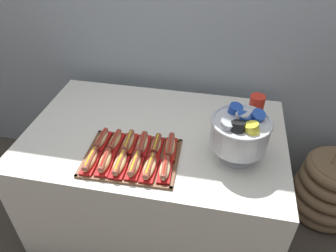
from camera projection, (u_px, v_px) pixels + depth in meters
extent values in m
plane|color=#4C4238|center=(157.00, 216.00, 2.28)|extent=(10.00, 10.00, 0.00)
cube|color=#9EA8B2|center=(176.00, 4.00, 1.97)|extent=(6.00, 0.10, 2.60)
cube|color=white|center=(156.00, 177.00, 2.04)|extent=(1.47, 0.94, 0.73)
cylinder|color=black|center=(53.00, 243.00, 2.09)|extent=(0.05, 0.05, 0.04)
cylinder|color=black|center=(94.00, 167.00, 2.64)|extent=(0.05, 0.05, 0.04)
cylinder|color=black|center=(246.00, 189.00, 2.45)|extent=(0.05, 0.05, 0.04)
cylinder|color=#896B4C|center=(329.00, 188.00, 2.18)|extent=(0.34, 0.34, 0.47)
torus|color=#896B4C|center=(321.00, 205.00, 2.30)|extent=(0.45, 0.45, 0.08)
torus|color=#896B4C|center=(325.00, 197.00, 2.24)|extent=(0.48, 0.48, 0.08)
torus|color=#896B4C|center=(329.00, 188.00, 2.18)|extent=(0.45, 0.45, 0.08)
torus|color=#896B4C|center=(333.00, 178.00, 2.13)|extent=(0.43, 0.43, 0.08)
cube|color=brown|center=(132.00, 158.00, 1.64)|extent=(0.49, 0.38, 0.01)
cube|color=brown|center=(122.00, 182.00, 1.50)|extent=(0.48, 0.03, 0.01)
cube|color=brown|center=(140.00, 136.00, 1.77)|extent=(0.48, 0.03, 0.01)
cube|color=brown|center=(89.00, 152.00, 1.66)|extent=(0.03, 0.36, 0.01)
cube|color=brown|center=(176.00, 162.00, 1.60)|extent=(0.03, 0.36, 0.01)
cube|color=red|center=(91.00, 163.00, 1.59)|extent=(0.07, 0.18, 0.02)
ellipsoid|color=tan|center=(91.00, 160.00, 1.58)|extent=(0.06, 0.17, 0.04)
cylinder|color=#9E4C38|center=(90.00, 159.00, 1.57)|extent=(0.04, 0.16, 0.03)
cylinder|color=yellow|center=(90.00, 156.00, 1.56)|extent=(0.01, 0.13, 0.01)
cube|color=red|center=(106.00, 165.00, 1.58)|extent=(0.08, 0.17, 0.02)
ellipsoid|color=tan|center=(105.00, 161.00, 1.57)|extent=(0.06, 0.16, 0.04)
cylinder|color=#9E4C38|center=(105.00, 159.00, 1.56)|extent=(0.04, 0.15, 0.03)
cylinder|color=red|center=(104.00, 157.00, 1.55)|extent=(0.02, 0.13, 0.01)
cube|color=#B21414|center=(120.00, 167.00, 1.57)|extent=(0.07, 0.18, 0.02)
ellipsoid|color=tan|center=(120.00, 164.00, 1.56)|extent=(0.06, 0.17, 0.04)
cylinder|color=#A8563D|center=(119.00, 162.00, 1.55)|extent=(0.04, 0.16, 0.03)
cylinder|color=yellow|center=(119.00, 160.00, 1.54)|extent=(0.01, 0.14, 0.01)
cube|color=red|center=(135.00, 168.00, 1.56)|extent=(0.07, 0.17, 0.02)
ellipsoid|color=beige|center=(135.00, 165.00, 1.55)|extent=(0.05, 0.16, 0.04)
cylinder|color=#9E4C38|center=(134.00, 163.00, 1.54)|extent=(0.04, 0.16, 0.03)
cylinder|color=yellow|center=(134.00, 161.00, 1.53)|extent=(0.01, 0.13, 0.01)
cube|color=#B21414|center=(150.00, 170.00, 1.55)|extent=(0.07, 0.18, 0.02)
ellipsoid|color=#E0BC7F|center=(150.00, 167.00, 1.54)|extent=(0.05, 0.17, 0.04)
cylinder|color=#9E4C38|center=(150.00, 166.00, 1.53)|extent=(0.03, 0.16, 0.03)
cylinder|color=yellow|center=(149.00, 163.00, 1.52)|extent=(0.01, 0.14, 0.01)
cube|color=#B21414|center=(165.00, 172.00, 1.54)|extent=(0.08, 0.16, 0.02)
ellipsoid|color=beige|center=(165.00, 169.00, 1.53)|extent=(0.06, 0.15, 0.04)
cylinder|color=#9E4C38|center=(165.00, 168.00, 1.52)|extent=(0.04, 0.14, 0.03)
cylinder|color=red|center=(165.00, 165.00, 1.51)|extent=(0.02, 0.12, 0.01)
cube|color=red|center=(102.00, 142.00, 1.72)|extent=(0.06, 0.17, 0.02)
ellipsoid|color=#E0BC7F|center=(101.00, 139.00, 1.71)|extent=(0.05, 0.16, 0.04)
cylinder|color=#9E4C38|center=(101.00, 138.00, 1.70)|extent=(0.03, 0.15, 0.03)
cylinder|color=red|center=(101.00, 136.00, 1.69)|extent=(0.01, 0.13, 0.01)
cube|color=red|center=(115.00, 143.00, 1.71)|extent=(0.06, 0.16, 0.02)
ellipsoid|color=tan|center=(115.00, 141.00, 1.70)|extent=(0.05, 0.15, 0.04)
cylinder|color=#A8563D|center=(115.00, 139.00, 1.69)|extent=(0.03, 0.15, 0.03)
cylinder|color=red|center=(114.00, 137.00, 1.68)|extent=(0.01, 0.13, 0.01)
cube|color=red|center=(129.00, 145.00, 1.70)|extent=(0.07, 0.18, 0.02)
ellipsoid|color=tan|center=(129.00, 142.00, 1.69)|extent=(0.06, 0.17, 0.04)
cylinder|color=#9E4C38|center=(128.00, 140.00, 1.68)|extent=(0.04, 0.16, 0.03)
cylinder|color=yellow|center=(128.00, 138.00, 1.67)|extent=(0.01, 0.13, 0.01)
cube|color=red|center=(142.00, 146.00, 1.69)|extent=(0.08, 0.18, 0.02)
ellipsoid|color=beige|center=(142.00, 144.00, 1.68)|extent=(0.06, 0.17, 0.04)
cylinder|color=#9E4C38|center=(142.00, 142.00, 1.67)|extent=(0.04, 0.15, 0.03)
cylinder|color=red|center=(142.00, 140.00, 1.66)|extent=(0.02, 0.13, 0.01)
cube|color=#B21414|center=(156.00, 148.00, 1.68)|extent=(0.06, 0.16, 0.02)
ellipsoid|color=#E0BC7F|center=(156.00, 145.00, 1.67)|extent=(0.05, 0.14, 0.04)
cylinder|color=brown|center=(156.00, 143.00, 1.66)|extent=(0.04, 0.14, 0.03)
cylinder|color=yellow|center=(156.00, 141.00, 1.65)|extent=(0.01, 0.12, 0.01)
cube|color=red|center=(170.00, 150.00, 1.67)|extent=(0.07, 0.18, 0.02)
ellipsoid|color=#E0BC7F|center=(170.00, 146.00, 1.66)|extent=(0.06, 0.17, 0.04)
cylinder|color=#9E4C38|center=(170.00, 144.00, 1.65)|extent=(0.05, 0.16, 0.03)
cylinder|color=red|center=(170.00, 142.00, 1.64)|extent=(0.02, 0.14, 0.01)
cylinder|color=silver|center=(236.00, 156.00, 1.64)|extent=(0.17, 0.17, 0.02)
cone|color=silver|center=(237.00, 150.00, 1.61)|extent=(0.06, 0.06, 0.07)
cylinder|color=silver|center=(240.00, 133.00, 1.55)|extent=(0.28, 0.28, 0.14)
torus|color=silver|center=(242.00, 121.00, 1.51)|extent=(0.29, 0.29, 0.02)
cylinder|color=#B7BCC6|center=(242.00, 125.00, 1.52)|extent=(0.09, 0.11, 0.13)
cylinder|color=#1E47B2|center=(255.00, 120.00, 1.55)|extent=(0.11, 0.12, 0.15)
cylinder|color=#1E47B2|center=(233.00, 115.00, 1.58)|extent=(0.09, 0.08, 0.14)
cylinder|color=#1E47B2|center=(240.00, 124.00, 1.52)|extent=(0.10, 0.08, 0.14)
cylinder|color=#B7BCC6|center=(224.00, 130.00, 1.49)|extent=(0.11, 0.10, 0.14)
cylinder|color=black|center=(237.00, 134.00, 1.46)|extent=(0.07, 0.09, 0.13)
cylinder|color=yellow|center=(253.00, 135.00, 1.46)|extent=(0.12, 0.10, 0.14)
cylinder|color=red|center=(254.00, 119.00, 1.81)|extent=(0.08, 0.08, 0.13)
cylinder|color=red|center=(254.00, 116.00, 1.79)|extent=(0.08, 0.08, 0.13)
cylinder|color=red|center=(255.00, 113.00, 1.78)|extent=(0.08, 0.08, 0.13)
cylinder|color=red|center=(256.00, 109.00, 1.77)|extent=(0.08, 0.08, 0.13)
cylinder|color=red|center=(256.00, 106.00, 1.75)|extent=(0.08, 0.08, 0.13)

